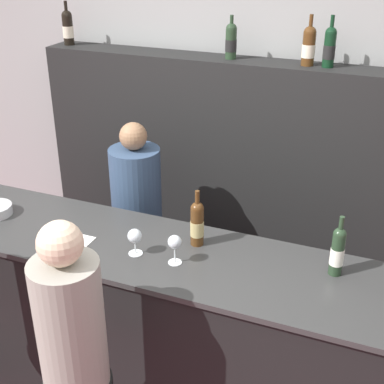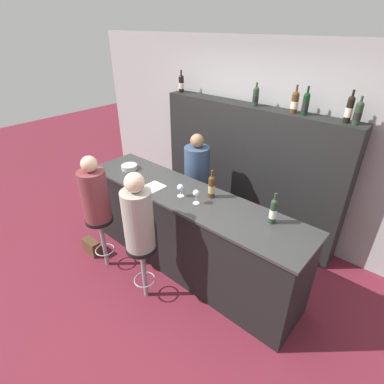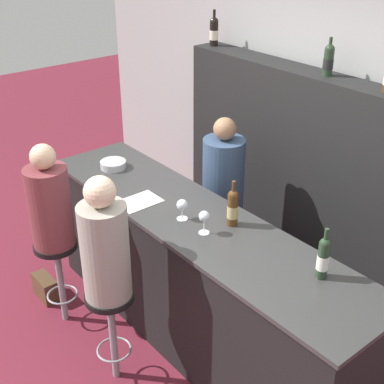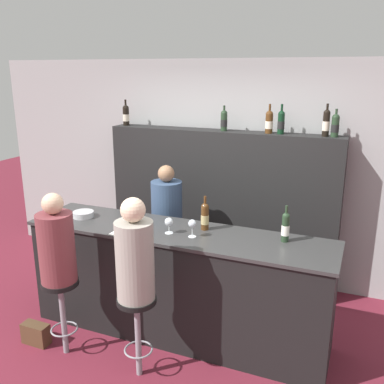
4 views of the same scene
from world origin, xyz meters
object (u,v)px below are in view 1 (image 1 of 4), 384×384
wine_bottle_counter_1 (338,251)px  wine_glass_0 (135,237)px  wine_bottle_backbar_3 (330,47)px  wine_glass_1 (175,243)px  wine_bottle_backbar_2 (309,46)px  guest_seated_right (69,317)px  wine_bottle_counter_0 (197,223)px  wine_bottle_backbar_1 (231,41)px  bartender (138,236)px  wine_bottle_backbar_0 (68,27)px

wine_bottle_counter_1 → wine_glass_0: wine_bottle_counter_1 is taller
wine_bottle_backbar_3 → wine_glass_1: bearing=-109.8°
wine_bottle_backbar_2 → guest_seated_right: bearing=-107.0°
wine_glass_0 → guest_seated_right: guest_seated_right is taller
wine_bottle_counter_0 → wine_bottle_counter_1: (0.73, -0.00, 0.00)m
wine_bottle_counter_1 → wine_bottle_backbar_1: 1.62m
wine_bottle_backbar_1 → wine_glass_0: 1.52m
wine_bottle_backbar_1 → bartender: 1.45m
wine_bottle_counter_1 → wine_bottle_backbar_1: wine_bottle_backbar_1 is taller
wine_glass_1 → bartender: bearing=130.0°
wine_bottle_counter_0 → guest_seated_right: bearing=-108.8°
wine_bottle_backbar_1 → wine_bottle_counter_0: bearing=-79.7°
wine_bottle_backbar_2 → wine_glass_1: 1.56m
wine_bottle_counter_1 → bartender: bearing=160.1°
wine_glass_1 → wine_bottle_counter_0: bearing=79.9°
wine_bottle_backbar_3 → guest_seated_right: size_ratio=0.37×
wine_bottle_counter_1 → wine_bottle_backbar_1: (-0.93, 1.10, 0.74)m
wine_bottle_backbar_0 → guest_seated_right: 2.40m
wine_bottle_counter_0 → wine_bottle_backbar_3: 1.40m
wine_bottle_counter_0 → wine_bottle_backbar_2: (0.31, 1.10, 0.75)m
wine_bottle_backbar_0 → wine_glass_1: wine_bottle_backbar_0 is taller
wine_glass_0 → bartender: bartender is taller
wine_bottle_backbar_1 → wine_bottle_backbar_2: wine_bottle_backbar_2 is taller
wine_bottle_backbar_3 → guest_seated_right: 2.21m
wine_bottle_backbar_3 → wine_bottle_counter_0: bearing=-111.6°
wine_bottle_counter_0 → wine_bottle_backbar_1: (-0.20, 1.10, 0.75)m
wine_bottle_counter_0 → wine_bottle_backbar_1: wine_bottle_backbar_1 is taller
wine_glass_0 → wine_bottle_backbar_1: bearing=87.2°
wine_glass_0 → guest_seated_right: bearing=-91.0°
wine_bottle_counter_1 → wine_bottle_backbar_1: bearing=130.3°
wine_bottle_counter_1 → wine_bottle_backbar_3: size_ratio=1.02×
wine_bottle_backbar_3 → guest_seated_right: bearing=-110.4°
wine_bottle_backbar_2 → bartender: bearing=-147.2°
wine_bottle_backbar_0 → wine_glass_1: size_ratio=1.94×
wine_bottle_counter_0 → wine_bottle_backbar_2: wine_bottle_backbar_2 is taller
wine_bottle_counter_0 → wine_bottle_backbar_1: 1.34m
wine_bottle_counter_1 → wine_bottle_backbar_3: (-0.30, 1.10, 0.75)m
wine_bottle_backbar_1 → wine_bottle_backbar_2: size_ratio=0.90×
wine_bottle_counter_0 → wine_glass_0: bearing=-141.3°
wine_bottle_counter_1 → wine_glass_1: wine_bottle_counter_1 is taller
wine_bottle_counter_0 → wine_bottle_backbar_3: size_ratio=1.02×
wine_bottle_counter_1 → wine_glass_0: bearing=-168.0°
guest_seated_right → wine_bottle_backbar_3: bearing=69.6°
wine_glass_1 → guest_seated_right: guest_seated_right is taller
wine_bottle_backbar_3 → wine_glass_0: wine_bottle_backbar_3 is taller
wine_glass_0 → bartender: (-0.37, 0.71, -0.47)m
wine_bottle_backbar_3 → wine_bottle_backbar_1: bearing=180.0°
wine_glass_0 → bartender: 0.92m
wine_bottle_backbar_0 → wine_bottle_backbar_3: wine_bottle_backbar_3 is taller
wine_bottle_backbar_0 → wine_bottle_backbar_2: size_ratio=1.00×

